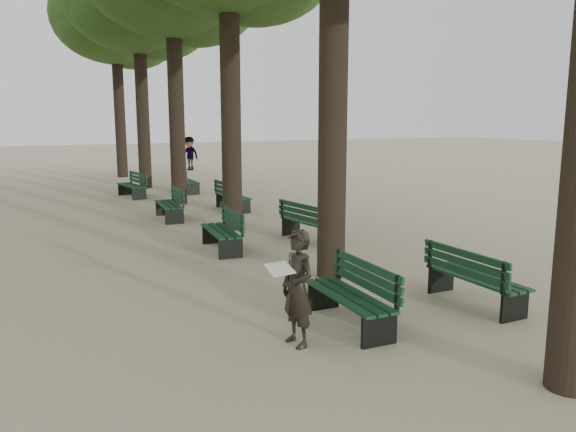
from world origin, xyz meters
name	(u,v)px	position (x,y,z in m)	size (l,w,h in m)	color
ground	(352,347)	(0.00, 0.00, 0.00)	(120.00, 120.00, 0.00)	#BFB391
tree_central_5	(115,17)	(1.50, 23.00, 7.65)	(6.00, 6.00, 9.95)	#33261C
bench_left_0	(349,308)	(0.37, 0.65, 0.27)	(0.67, 1.83, 0.92)	black
bench_left_1	(221,239)	(0.37, 5.80, 0.27)	(0.76, 1.85, 0.92)	black
bench_left_2	(169,210)	(0.37, 10.14, 0.27)	(0.72, 1.84, 0.92)	black
bench_left_3	(132,190)	(0.37, 15.32, 0.27)	(0.80, 1.86, 0.92)	black
bench_right_0	(475,288)	(2.63, 0.51, 0.27)	(0.60, 1.81, 0.92)	black
bench_right_1	(309,229)	(2.63, 5.87, 0.27)	(0.77, 1.85, 0.92)	black
bench_right_2	(233,202)	(2.63, 10.87, 0.27)	(0.60, 1.81, 0.92)	black
bench_right_3	(188,186)	(2.63, 15.71, 0.27)	(0.64, 1.82, 0.92)	black
man_with_map	(297,288)	(-0.59, 0.39, 0.76)	(0.62, 0.64, 1.52)	black
pedestrian_b	(189,153)	(5.58, 24.99, 0.94)	(1.21, 0.38, 1.88)	#262628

